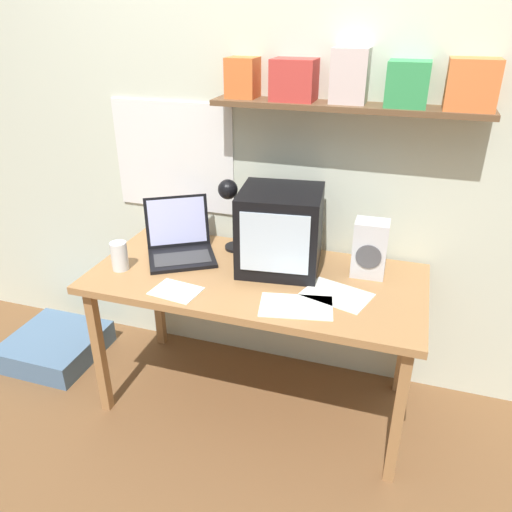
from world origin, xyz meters
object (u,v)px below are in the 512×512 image
(corner_desk, at_px, (256,288))
(laptop, at_px, (180,242))
(floor_cushion, at_px, (55,346))
(loose_paper_near_laptop, at_px, (296,306))
(space_heater, at_px, (370,248))
(desk_lamp, at_px, (230,202))
(juice_glass, at_px, (120,257))
(printed_handout, at_px, (337,295))
(open_notebook, at_px, (176,291))
(crt_monitor, at_px, (280,230))

(corner_desk, xyz_separation_m, laptop, (-0.43, 0.10, 0.13))
(floor_cushion, bearing_deg, loose_paper_near_laptop, -7.30)
(space_heater, bearing_deg, corner_desk, -162.32)
(laptop, bearing_deg, space_heater, -26.69)
(corner_desk, bearing_deg, desk_lamp, 133.91)
(loose_paper_near_laptop, bearing_deg, corner_desk, 139.33)
(corner_desk, distance_m, desk_lamp, 0.43)
(laptop, relative_size, juice_glass, 3.24)
(printed_handout, bearing_deg, open_notebook, -164.78)
(crt_monitor, bearing_deg, juice_glass, -167.31)
(corner_desk, height_order, space_heater, space_heater)
(loose_paper_near_laptop, height_order, open_notebook, same)
(laptop, bearing_deg, crt_monitor, -29.03)
(laptop, relative_size, space_heater, 1.67)
(space_heater, xyz_separation_m, loose_paper_near_laptop, (-0.25, -0.38, -0.13))
(crt_monitor, distance_m, juice_glass, 0.76)
(juice_glass, bearing_deg, corner_desk, 12.03)
(corner_desk, distance_m, loose_paper_near_laptop, 0.32)
(floor_cushion, bearing_deg, laptop, 8.52)
(corner_desk, relative_size, desk_lamp, 4.01)
(crt_monitor, height_order, open_notebook, crt_monitor)
(juice_glass, distance_m, floor_cushion, 0.95)
(crt_monitor, distance_m, open_notebook, 0.55)
(corner_desk, bearing_deg, floor_cushion, -179.13)
(laptop, xyz_separation_m, loose_paper_near_laptop, (0.67, -0.31, -0.06))
(space_heater, bearing_deg, laptop, -177.30)
(juice_glass, relative_size, open_notebook, 0.61)
(desk_lamp, height_order, floor_cushion, desk_lamp)
(printed_handout, bearing_deg, desk_lamp, 155.32)
(juice_glass, xyz_separation_m, loose_paper_near_laptop, (0.87, -0.07, -0.06))
(desk_lamp, distance_m, space_heater, 0.70)
(desk_lamp, bearing_deg, crt_monitor, 1.22)
(desk_lamp, bearing_deg, open_notebook, -82.54)
(space_heater, bearing_deg, loose_paper_near_laptop, -124.78)
(juice_glass, height_order, loose_paper_near_laptop, juice_glass)
(laptop, bearing_deg, juice_glass, -161.13)
(desk_lamp, xyz_separation_m, open_notebook, (-0.09, -0.45, -0.26))
(corner_desk, relative_size, printed_handout, 4.75)
(floor_cushion, bearing_deg, juice_glass, -10.86)
(laptop, bearing_deg, floor_cushion, 157.47)
(crt_monitor, distance_m, desk_lamp, 0.30)
(space_heater, height_order, open_notebook, space_heater)
(corner_desk, distance_m, juice_glass, 0.65)
(desk_lamp, height_order, juice_glass, desk_lamp)
(loose_paper_near_laptop, bearing_deg, crt_monitor, 116.38)
(desk_lamp, height_order, open_notebook, desk_lamp)
(desk_lamp, distance_m, floor_cushion, 1.40)
(space_heater, distance_m, floor_cushion, 1.90)
(corner_desk, bearing_deg, laptop, 166.81)
(crt_monitor, distance_m, floor_cushion, 1.57)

